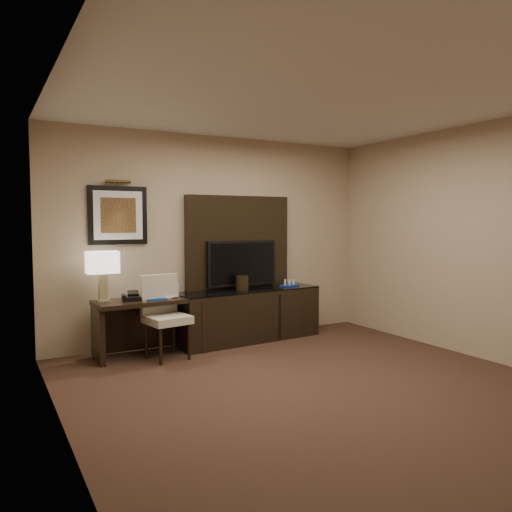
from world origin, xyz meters
TOP-DOWN VIEW (x-y plane):
  - floor at (0.00, 0.00)m, footprint 4.50×5.00m
  - ceiling at (0.00, 0.00)m, footprint 4.50×5.00m
  - wall_back at (0.00, 2.50)m, footprint 4.50×0.01m
  - wall_left at (-2.25, 0.00)m, footprint 0.01×5.00m
  - wall_right at (2.25, 0.00)m, footprint 0.01×5.00m
  - desk at (-1.04, 2.10)m, footprint 1.28×0.61m
  - credenza at (0.33, 2.20)m, footprint 2.01×0.70m
  - tv_wall_panel at (0.30, 2.44)m, footprint 1.50×0.12m
  - tv at (0.30, 2.34)m, footprint 1.00×0.08m
  - artwork at (-1.30, 2.48)m, footprint 0.70×0.04m
  - picture_light at (-1.30, 2.44)m, footprint 0.04×0.04m
  - desk_chair at (-0.92, 1.84)m, footprint 0.53×0.58m
  - table_lamp at (-1.55, 2.19)m, footprint 0.35×0.25m
  - desk_phone at (-1.26, 2.08)m, footprint 0.23×0.22m
  - blue_folder at (-0.99, 2.07)m, footprint 0.24×0.31m
  - book at (-0.92, 2.07)m, footprint 0.18×0.09m
  - water_bottle at (-0.68, 2.16)m, footprint 0.07×0.07m
  - ice_bucket at (0.22, 2.18)m, footprint 0.20×0.20m
  - minibar_tray at (0.97, 2.20)m, footprint 0.29×0.23m

SIDE VIEW (x-z plane):
  - floor at x=0.00m, z-range -0.01..0.00m
  - desk at x=-1.04m, z-range 0.00..0.67m
  - credenza at x=0.33m, z-range 0.00..0.68m
  - desk_chair at x=-0.92m, z-range 0.00..0.94m
  - blue_folder at x=-0.99m, z-range 0.67..0.69m
  - desk_phone at x=-1.26m, z-range 0.67..0.77m
  - minibar_tray at x=0.97m, z-range 0.68..0.77m
  - water_bottle at x=-0.68m, z-range 0.67..0.84m
  - ice_bucket at x=0.22m, z-range 0.68..0.87m
  - book at x=-0.92m, z-range 0.67..0.91m
  - table_lamp at x=-1.55m, z-range 0.67..1.19m
  - tv at x=0.30m, z-range 0.72..1.32m
  - tv_wall_panel at x=0.30m, z-range 0.62..1.92m
  - wall_back at x=0.00m, z-range 0.00..2.70m
  - wall_left at x=-2.25m, z-range 0.00..2.70m
  - wall_right at x=2.25m, z-range 0.00..2.70m
  - artwork at x=-1.30m, z-range 1.30..2.00m
  - picture_light at x=-1.30m, z-range 1.90..2.20m
  - ceiling at x=0.00m, z-range 2.70..2.71m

